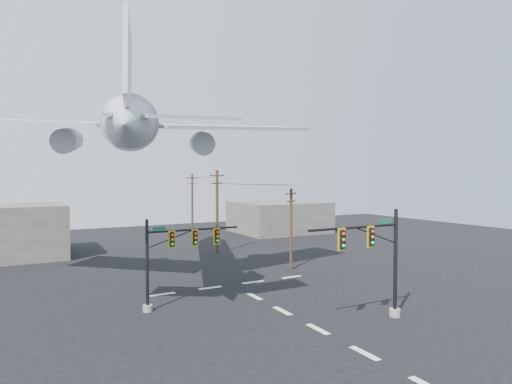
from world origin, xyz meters
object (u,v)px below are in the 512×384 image
signal_mast_far (172,257)px  signal_mast_near (379,261)px  utility_pole_a (291,227)px  airliner (137,121)px  utility_pole_c (192,203)px  utility_pole_b (217,210)px

signal_mast_far → signal_mast_near: bearing=-39.4°
utility_pole_a → airliner: size_ratio=0.25×
signal_mast_far → utility_pole_c: utility_pole_c is taller
utility_pole_c → airliner: airliner is taller
signal_mast_far → utility_pole_c: 37.85m
utility_pole_b → signal_mast_far: bearing=-132.8°
utility_pole_b → airliner: bearing=-151.8°
utility_pole_c → airliner: 31.31m
signal_mast_far → utility_pole_a: utility_pole_a is taller
signal_mast_near → signal_mast_far: bearing=140.6°
signal_mast_near → airliner: bearing=122.1°
signal_mast_far → airliner: airliner is taller
utility_pole_a → airliner: bearing=151.7°
utility_pole_c → signal_mast_far: bearing=-95.5°
utility_pole_b → utility_pole_c: bearing=68.9°
signal_mast_near → utility_pole_c: size_ratio=0.76×
utility_pole_c → utility_pole_a: bearing=-73.6°
signal_mast_far → utility_pole_a: 15.57m
signal_mast_far → airliner: 13.59m
signal_mast_far → utility_pole_c: size_ratio=0.73×
utility_pole_a → utility_pole_c: utility_pole_c is taller
signal_mast_near → airliner: size_ratio=0.23×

